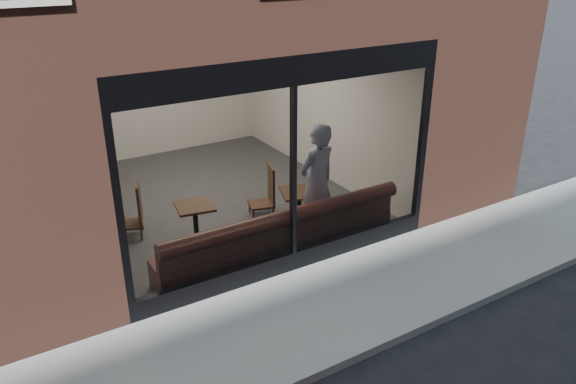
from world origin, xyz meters
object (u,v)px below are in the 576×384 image
banquette (279,245)px  cafe_chair_left (130,224)px  cafe_table_left (195,206)px  cafe_table_right (299,192)px  person (317,184)px  cafe_chair_right (261,204)px

banquette → cafe_chair_left: 2.58m
cafe_table_left → cafe_table_right: bearing=-13.8°
cafe_table_left → cafe_chair_left: (-0.80, 0.91, -0.50)m
cafe_table_left → cafe_table_right: 1.73m
banquette → cafe_table_right: (0.72, 0.55, 0.52)m
banquette → person: bearing=14.6°
person → cafe_table_left: (-1.80, 0.75, -0.25)m
cafe_chair_left → cafe_chair_right: cafe_chair_right is taller
cafe_chair_left → cafe_chair_right: (2.24, -0.46, 0.00)m
cafe_table_left → banquette: bearing=-45.0°
cafe_chair_left → person: bearing=167.6°
banquette → cafe_chair_right: bearing=71.6°
banquette → cafe_chair_right: 1.50m
cafe_table_right → banquette: bearing=-142.6°
person → cafe_chair_right: person is taller
banquette → cafe_table_left: cafe_table_left is taller
banquette → cafe_table_left: size_ratio=7.03×
cafe_chair_left → cafe_chair_right: size_ratio=0.95×
banquette → cafe_chair_right: banquette is taller
cafe_table_left → cafe_table_right: same height
person → cafe_table_right: bearing=-82.9°
person → cafe_chair_right: size_ratio=4.71×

